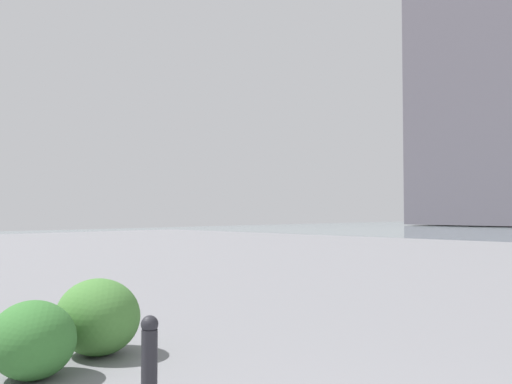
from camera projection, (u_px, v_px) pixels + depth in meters
building_annex at (491, 86)px, 61.81m from camera, size 16.69×10.83×34.34m
bollard_near at (149, 361)px, 3.92m from camera, size 0.13×0.13×0.71m
shrub_round at (98, 317)px, 5.48m from camera, size 0.92×0.83×0.79m
shrub_tall at (33, 340)px, 4.69m from camera, size 0.81×0.73×0.69m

